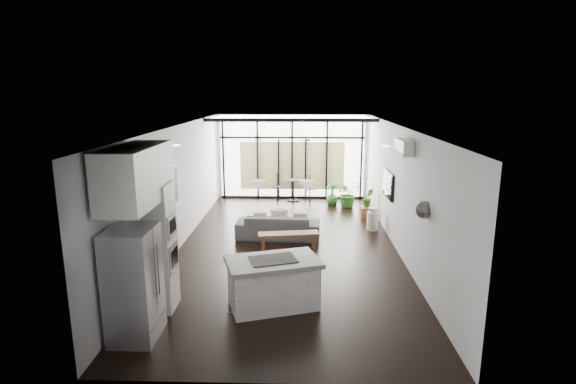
# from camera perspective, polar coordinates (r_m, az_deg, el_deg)

# --- Properties ---
(floor) EXTENTS (5.00, 10.00, 0.00)m
(floor) POSITION_cam_1_polar(r_m,az_deg,el_deg) (10.54, -0.05, -7.01)
(floor) COLOR black
(floor) RESTS_ON ground
(ceiling) EXTENTS (5.00, 10.00, 0.00)m
(ceiling) POSITION_cam_1_polar(r_m,az_deg,el_deg) (9.95, -0.05, 8.36)
(ceiling) COLOR silver
(ceiling) RESTS_ON ground
(wall_left) EXTENTS (0.02, 10.00, 2.80)m
(wall_left) POSITION_cam_1_polar(r_m,az_deg,el_deg) (10.53, -13.78, 0.53)
(wall_left) COLOR silver
(wall_left) RESTS_ON ground
(wall_right) EXTENTS (0.02, 10.00, 2.80)m
(wall_right) POSITION_cam_1_polar(r_m,az_deg,el_deg) (10.38, 13.88, 0.35)
(wall_right) COLOR silver
(wall_right) RESTS_ON ground
(wall_back) EXTENTS (5.00, 0.02, 2.80)m
(wall_back) POSITION_cam_1_polar(r_m,az_deg,el_deg) (15.07, 0.53, 4.51)
(wall_back) COLOR silver
(wall_back) RESTS_ON ground
(wall_front) EXTENTS (5.00, 0.02, 2.80)m
(wall_front) POSITION_cam_1_polar(r_m,az_deg,el_deg) (5.38, -1.71, -10.98)
(wall_front) COLOR silver
(wall_front) RESTS_ON ground
(glazing) EXTENTS (5.00, 0.20, 2.80)m
(glazing) POSITION_cam_1_polar(r_m,az_deg,el_deg) (14.95, 0.52, 4.44)
(glazing) COLOR black
(glazing) RESTS_ON ground
(skylight) EXTENTS (4.70, 1.90, 0.06)m
(skylight) POSITION_cam_1_polar(r_m,az_deg,el_deg) (13.94, 0.46, 9.50)
(skylight) COLOR silver
(skylight) RESTS_ON ceiling
(neighbour_building) EXTENTS (3.50, 0.02, 1.60)m
(neighbour_building) POSITION_cam_1_polar(r_m,az_deg,el_deg) (15.07, 0.53, 3.35)
(neighbour_building) COLOR #F1EC9E
(neighbour_building) RESTS_ON ground
(island) EXTENTS (1.72, 1.32, 0.83)m
(island) POSITION_cam_1_polar(r_m,az_deg,el_deg) (7.67, -1.88, -11.49)
(island) COLOR white
(island) RESTS_ON floor
(cooktop) EXTENTS (0.87, 0.71, 0.01)m
(cooktop) POSITION_cam_1_polar(r_m,az_deg,el_deg) (7.50, -1.91, -8.55)
(cooktop) COLOR black
(cooktop) RESTS_ON island
(fridge) EXTENTS (0.65, 0.81, 1.67)m
(fridge) POSITION_cam_1_polar(r_m,az_deg,el_deg) (6.99, -18.99, -10.97)
(fridge) COLOR gray
(fridge) RESTS_ON floor
(appliance_column) EXTENTS (0.55, 0.58, 2.13)m
(appliance_column) POSITION_cam_1_polar(r_m,az_deg,el_deg) (7.68, -16.41, -6.77)
(appliance_column) COLOR white
(appliance_column) RESTS_ON floor
(upper_cabinets) EXTENTS (0.62, 1.75, 0.86)m
(upper_cabinets) POSITION_cam_1_polar(r_m,az_deg,el_deg) (6.96, -18.71, 2.04)
(upper_cabinets) COLOR white
(upper_cabinets) RESTS_ON wall_left
(pendant_left) EXTENTS (0.26, 0.26, 0.18)m
(pendant_left) POSITION_cam_1_polar(r_m,az_deg,el_deg) (7.46, -3.75, 0.78)
(pendant_left) COLOR silver
(pendant_left) RESTS_ON ceiling
(pendant_right) EXTENTS (0.26, 0.26, 0.18)m
(pendant_right) POSITION_cam_1_polar(r_m,az_deg,el_deg) (7.43, 2.41, 0.75)
(pendant_right) COLOR silver
(pendant_right) RESTS_ON ceiling
(sofa) EXTENTS (2.07, 0.70, 0.80)m
(sofa) POSITION_cam_1_polar(r_m,az_deg,el_deg) (11.09, -1.26, -3.83)
(sofa) COLOR #474749
(sofa) RESTS_ON floor
(console_bench) EXTENTS (1.40, 0.55, 0.44)m
(console_bench) POSITION_cam_1_polar(r_m,az_deg,el_deg) (10.20, 0.08, -6.38)
(console_bench) COLOR brown
(console_bench) RESTS_ON floor
(pouf) EXTENTS (0.52, 0.52, 0.39)m
(pouf) POSITION_cam_1_polar(r_m,az_deg,el_deg) (12.44, -1.09, -2.97)
(pouf) COLOR beige
(pouf) RESTS_ON floor
(crate) EXTENTS (0.41, 0.41, 0.31)m
(crate) POSITION_cam_1_polar(r_m,az_deg,el_deg) (13.10, 10.09, -2.53)
(crate) COLOR brown
(crate) RESTS_ON floor
(plant_tall) EXTENTS (1.04, 1.09, 0.67)m
(plant_tall) POSITION_cam_1_polar(r_m,az_deg,el_deg) (14.11, 7.63, -0.58)
(plant_tall) COLOR #296323
(plant_tall) RESTS_ON floor
(plant_med) EXTENTS (0.68, 0.84, 0.41)m
(plant_med) POSITION_cam_1_polar(r_m,az_deg,el_deg) (14.31, 5.62, -0.87)
(plant_med) COLOR #296323
(plant_med) RESTS_ON floor
(plant_crate) EXTENTS (0.39, 0.59, 0.24)m
(plant_crate) POSITION_cam_1_polar(r_m,az_deg,el_deg) (13.03, 10.14, -1.36)
(plant_crate) COLOR #296323
(plant_crate) RESTS_ON crate
(milk_can) EXTENTS (0.33, 0.33, 0.60)m
(milk_can) POSITION_cam_1_polar(r_m,az_deg,el_deg) (11.92, 10.70, -3.36)
(milk_can) COLOR silver
(milk_can) RESTS_ON floor
(bistro_set) EXTENTS (1.45, 0.79, 0.66)m
(bistro_set) POSITION_cam_1_polar(r_m,az_deg,el_deg) (14.78, 0.70, 0.13)
(bistro_set) COLOR black
(bistro_set) RESTS_ON floor
(tv) EXTENTS (0.05, 1.10, 0.65)m
(tv) POSITION_cam_1_polar(r_m,az_deg,el_deg) (11.35, 12.62, 0.94)
(tv) COLOR black
(tv) RESTS_ON wall_right
(ac_unit) EXTENTS (0.22, 0.90, 0.30)m
(ac_unit) POSITION_cam_1_polar(r_m,az_deg,el_deg) (9.41, 14.50, 5.56)
(ac_unit) COLOR white
(ac_unit) RESTS_ON wall_right
(framed_art) EXTENTS (0.04, 0.70, 0.90)m
(framed_art) POSITION_cam_1_polar(r_m,az_deg,el_deg) (10.02, -14.41, 0.76)
(framed_art) COLOR black
(framed_art) RESTS_ON wall_left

